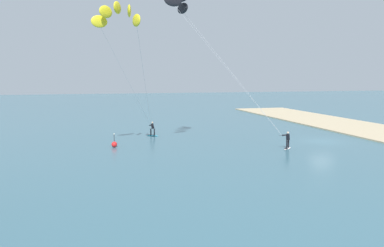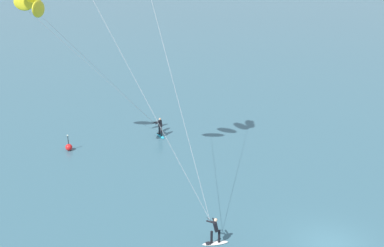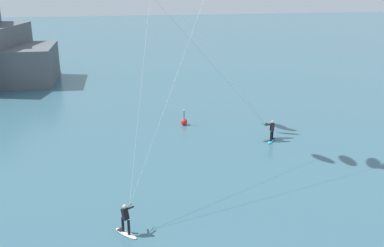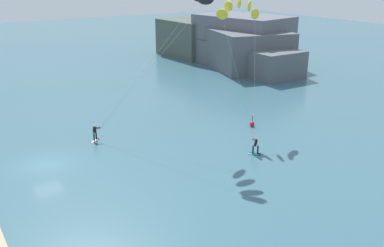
% 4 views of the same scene
% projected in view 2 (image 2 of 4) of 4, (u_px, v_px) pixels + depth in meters
% --- Properties ---
extents(ground_plane, '(240.00, 240.00, 0.00)m').
position_uv_depth(ground_plane, '(332.00, 246.00, 26.69)').
color(ground_plane, '#386070').
extents(kitesurfer_mid_water, '(10.85, 7.47, 13.58)m').
position_uv_depth(kitesurfer_mid_water, '(37.00, 5.00, 32.21)').
color(kitesurfer_mid_water, '#23ADD1').
rests_on(kitesurfer_mid_water, ground).
extents(marker_buoy, '(0.56, 0.56, 1.38)m').
position_uv_depth(marker_buoy, '(69.00, 147.00, 38.47)').
color(marker_buoy, red).
rests_on(marker_buoy, ground).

